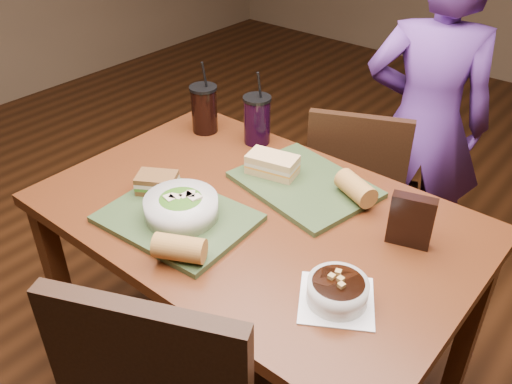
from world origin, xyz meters
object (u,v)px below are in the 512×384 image
(soup_bowl, at_px, (338,291))
(sandwich_far, at_px, (272,164))
(tray_far, at_px, (304,185))
(cup_berry, at_px, (257,120))
(chair_far, at_px, (363,195))
(dining_table, at_px, (256,235))
(baguette_near, at_px, (180,248))
(tray_near, at_px, (178,218))
(salad_bowl, at_px, (181,206))
(cup_cola, at_px, (204,109))
(diner, at_px, (425,125))
(chip_bag, at_px, (411,221))
(sandwich_near, at_px, (157,183))
(baguette_far, at_px, (356,188))

(soup_bowl, distance_m, sandwich_far, 0.58)
(tray_far, distance_m, cup_berry, 0.35)
(chair_far, bearing_deg, tray_far, -88.51)
(dining_table, relative_size, baguette_near, 9.56)
(chair_far, xyz_separation_m, tray_far, (0.01, -0.45, 0.28))
(tray_near, bearing_deg, salad_bowl, 33.95)
(chair_far, bearing_deg, soup_bowl, -65.65)
(dining_table, distance_m, soup_bowl, 0.44)
(cup_cola, bearing_deg, salad_bowl, -52.50)
(diner, distance_m, chip_bag, 0.86)
(tray_far, distance_m, sandwich_far, 0.12)
(diner, xyz_separation_m, cup_berry, (-0.38, -0.61, 0.13))
(salad_bowl, bearing_deg, diner, 77.88)
(tray_far, xyz_separation_m, soup_bowl, (0.36, -0.36, 0.02))
(dining_table, bearing_deg, chair_far, 88.05)
(tray_far, relative_size, soup_bowl, 1.69)
(soup_bowl, xyz_separation_m, sandwich_near, (-0.68, 0.03, 0.01))
(cup_cola, relative_size, cup_berry, 1.01)
(diner, height_order, sandwich_near, diner)
(tray_near, relative_size, salad_bowl, 1.97)
(chip_bag, bearing_deg, soup_bowl, -112.74)
(soup_bowl, xyz_separation_m, cup_berry, (-0.67, 0.50, 0.06))
(soup_bowl, relative_size, sandwich_far, 1.39)
(baguette_near, bearing_deg, tray_far, 85.95)
(salad_bowl, bearing_deg, baguette_far, 50.38)
(soup_bowl, xyz_separation_m, baguette_near, (-0.39, -0.15, 0.02))
(dining_table, xyz_separation_m, diner, (0.11, 0.95, 0.05))
(tray_far, height_order, sandwich_far, sandwich_far)
(baguette_near, bearing_deg, cup_berry, 113.02)
(cup_cola, bearing_deg, baguette_near, -50.67)
(sandwich_far, bearing_deg, soup_bowl, -36.03)
(salad_bowl, distance_m, baguette_near, 0.19)
(chair_far, bearing_deg, sandwich_far, -102.39)
(chair_far, distance_m, diner, 0.38)
(tray_far, distance_m, sandwich_near, 0.47)
(diner, height_order, baguette_near, diner)
(tray_near, distance_m, sandwich_far, 0.37)
(sandwich_far, xyz_separation_m, chip_bag, (0.50, -0.03, 0.03))
(sandwich_near, height_order, chip_bag, chip_bag)
(salad_bowl, height_order, sandwich_near, salad_bowl)
(tray_far, height_order, soup_bowl, soup_bowl)
(chair_far, xyz_separation_m, sandwich_far, (-0.10, -0.47, 0.32))
(tray_far, xyz_separation_m, chip_bag, (0.39, -0.05, 0.07))
(cup_cola, bearing_deg, chair_far, 36.00)
(chair_far, relative_size, sandwich_far, 4.87)
(tray_far, xyz_separation_m, salad_bowl, (-0.17, -0.38, 0.04))
(diner, relative_size, baguette_far, 10.45)
(chair_far, distance_m, baguette_near, 1.01)
(salad_bowl, xyz_separation_m, soup_bowl, (0.53, 0.01, -0.02))
(dining_table, xyz_separation_m, tray_far, (0.03, 0.20, 0.10))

